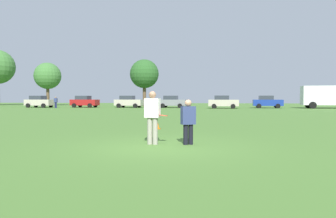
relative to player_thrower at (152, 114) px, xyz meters
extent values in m
plane|color=#47702D|center=(0.39, -0.33, -0.97)|extent=(156.90, 156.90, 0.00)
cylinder|color=gray|center=(-0.09, 0.01, -0.53)|extent=(0.16, 0.16, 0.86)
cylinder|color=gray|center=(0.09, -0.01, -0.53)|extent=(0.16, 0.16, 0.86)
cube|color=silver|center=(0.00, 0.00, 0.21)|extent=(0.50, 0.32, 0.62)
sphere|color=#8C664C|center=(0.00, 0.00, 0.63)|extent=(0.24, 0.24, 0.24)
cylinder|color=black|center=(1.22, 0.15, -0.64)|extent=(0.15, 0.15, 0.65)
cylinder|color=black|center=(1.06, 0.08, -0.64)|extent=(0.15, 0.15, 0.65)
cube|color=navy|center=(1.14, 0.11, -0.03)|extent=(0.50, 0.41, 0.58)
sphere|color=tan|center=(1.14, 0.11, 0.36)|extent=(0.22, 0.22, 0.22)
cylinder|color=#E54C33|center=(0.37, -0.04, -0.03)|extent=(0.27, 0.27, 0.07)
cube|color=#D8590C|center=(-0.76, 4.92, -0.95)|extent=(0.32, 0.32, 0.03)
cone|color=orange|center=(-0.76, 4.92, -0.71)|extent=(0.24, 0.24, 0.45)
cube|color=#B7AD99|center=(-24.67, 34.99, -0.19)|extent=(4.30, 2.04, 0.90)
cube|color=#2D333D|center=(-24.92, 35.01, 0.53)|extent=(2.09, 1.75, 0.64)
cylinder|color=black|center=(-23.31, 35.91, -0.64)|extent=(0.67, 0.26, 0.66)
cylinder|color=black|center=(-23.42, 33.92, -0.64)|extent=(0.67, 0.26, 0.66)
cylinder|color=black|center=(-25.91, 36.06, -0.64)|extent=(0.67, 0.26, 0.66)
cylinder|color=black|center=(-26.02, 34.07, -0.64)|extent=(0.67, 0.26, 0.66)
cube|color=maroon|center=(-18.00, 36.55, -0.19)|extent=(4.30, 2.04, 0.90)
cube|color=#2D333D|center=(-18.25, 36.57, 0.53)|extent=(2.09, 1.75, 0.64)
cylinder|color=black|center=(-16.64, 37.48, -0.64)|extent=(0.67, 0.26, 0.66)
cylinder|color=black|center=(-16.75, 35.48, -0.64)|extent=(0.67, 0.26, 0.66)
cylinder|color=black|center=(-19.24, 37.63, -0.64)|extent=(0.67, 0.26, 0.66)
cylinder|color=black|center=(-19.35, 35.63, -0.64)|extent=(0.67, 0.26, 0.66)
cube|color=#B7AD99|center=(-10.88, 36.49, -0.19)|extent=(4.30, 2.04, 0.90)
cube|color=#2D333D|center=(-11.13, 36.50, 0.53)|extent=(2.09, 1.75, 0.64)
cylinder|color=black|center=(-9.52, 37.41, -0.64)|extent=(0.67, 0.26, 0.66)
cylinder|color=black|center=(-9.63, 35.42, -0.64)|extent=(0.67, 0.26, 0.66)
cylinder|color=black|center=(-12.12, 37.56, -0.64)|extent=(0.67, 0.26, 0.66)
cylinder|color=black|center=(-12.23, 35.57, -0.64)|extent=(0.67, 0.26, 0.66)
cube|color=slate|center=(-4.26, 37.07, -0.19)|extent=(4.30, 2.04, 0.90)
cube|color=#2D333D|center=(-4.51, 37.09, 0.53)|extent=(2.09, 1.75, 0.64)
cylinder|color=black|center=(-2.91, 37.99, -0.64)|extent=(0.67, 0.26, 0.66)
cylinder|color=black|center=(-3.02, 36.00, -0.64)|extent=(0.67, 0.26, 0.66)
cylinder|color=black|center=(-5.51, 38.14, -0.64)|extent=(0.67, 0.26, 0.66)
cylinder|color=black|center=(-5.62, 36.15, -0.64)|extent=(0.67, 0.26, 0.66)
cube|color=#B7AD99|center=(3.33, 35.16, -0.19)|extent=(4.30, 2.04, 0.90)
cube|color=#2D333D|center=(3.08, 35.17, 0.53)|extent=(2.09, 1.75, 0.64)
cylinder|color=black|center=(4.68, 36.08, -0.64)|extent=(0.67, 0.26, 0.66)
cylinder|color=black|center=(4.57, 34.09, -0.64)|extent=(0.67, 0.26, 0.66)
cylinder|color=black|center=(2.08, 36.23, -0.64)|extent=(0.67, 0.26, 0.66)
cylinder|color=black|center=(1.97, 34.24, -0.64)|extent=(0.67, 0.26, 0.66)
cube|color=navy|center=(9.76, 37.64, -0.19)|extent=(4.30, 2.04, 0.90)
cube|color=#2D333D|center=(9.51, 37.65, 0.53)|extent=(2.09, 1.75, 0.64)
cylinder|color=black|center=(11.12, 38.56, -0.64)|extent=(0.67, 0.26, 0.66)
cylinder|color=black|center=(11.00, 36.57, -0.64)|extent=(0.67, 0.26, 0.66)
cylinder|color=black|center=(8.52, 38.71, -0.64)|extent=(0.67, 0.26, 0.66)
cylinder|color=black|center=(8.40, 36.72, -0.64)|extent=(0.67, 0.26, 0.66)
cube|color=white|center=(17.81, 37.18, 0.86)|extent=(6.93, 2.89, 2.70)
cylinder|color=black|center=(15.68, 38.67, -0.49)|extent=(0.97, 0.33, 0.96)
cylinder|color=black|center=(15.53, 35.94, -0.49)|extent=(0.97, 0.33, 0.96)
cylinder|color=#4C4C51|center=(-6.46, 31.51, -0.53)|extent=(0.16, 0.16, 0.87)
cylinder|color=#4C4C51|center=(-6.32, 31.61, -0.53)|extent=(0.16, 0.16, 0.87)
cube|color=#338C4C|center=(-6.39, 31.56, 0.22)|extent=(0.54, 0.50, 0.62)
sphere|color=#8C664C|center=(-6.39, 31.56, 0.64)|extent=(0.24, 0.24, 0.24)
cylinder|color=#1E234C|center=(-20.98, 33.24, -0.54)|extent=(0.16, 0.16, 0.84)
cylinder|color=#1E234C|center=(-21.15, 33.23, -0.54)|extent=(0.16, 0.16, 0.84)
cube|color=navy|center=(-21.06, 33.23, 0.18)|extent=(0.47, 0.28, 0.60)
sphere|color=#8C664C|center=(-21.06, 33.23, 0.59)|extent=(0.23, 0.23, 0.23)
cylinder|color=brown|center=(-30.26, 47.41, 0.84)|extent=(0.60, 0.60, 3.61)
sphere|color=#3D7033|center=(-30.26, 47.41, 4.83)|extent=(5.15, 5.15, 5.15)
cylinder|color=brown|center=(-10.36, 44.93, 0.83)|extent=(0.60, 0.60, 3.60)
sphere|color=#285623|center=(-10.36, 44.93, 4.82)|extent=(5.14, 5.14, 5.14)
camera|label=1|loc=(1.95, -9.84, 0.53)|focal=33.48mm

